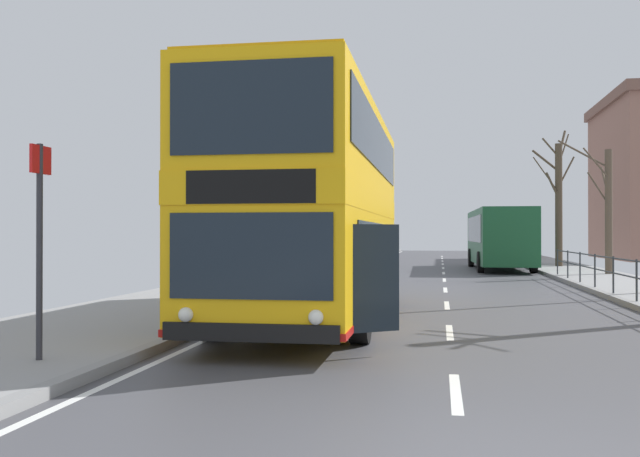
% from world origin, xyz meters
% --- Properties ---
extents(double_decker_bus_main, '(3.23, 10.25, 4.29)m').
position_xyz_m(double_decker_bus_main, '(-2.62, 8.69, 2.25)').
color(double_decker_bus_main, '#F4B20F').
rests_on(double_decker_bus_main, ground).
extents(background_bus_far_lane, '(2.76, 10.09, 2.93)m').
position_xyz_m(background_bus_far_lane, '(2.72, 30.48, 1.61)').
color(background_bus_far_lane, '#19512D').
rests_on(background_bus_far_lane, ground).
extents(bus_stop_sign_near, '(0.08, 0.44, 2.75)m').
position_xyz_m(bus_stop_sign_near, '(-5.19, 2.96, 1.83)').
color(bus_stop_sign_near, '#2D2D33').
rests_on(bus_stop_sign_near, ground).
extents(bare_tree_far_00, '(2.02, 2.64, 5.55)m').
position_xyz_m(bare_tree_far_00, '(6.53, 24.76, 2.82)').
color(bare_tree_far_00, brown).
rests_on(bare_tree_far_00, ground).
extents(bare_tree_far_02, '(2.11, 1.53, 6.93)m').
position_xyz_m(bare_tree_far_02, '(5.71, 31.54, 3.49)').
color(bare_tree_far_02, '#4C3D2D').
rests_on(bare_tree_far_02, ground).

